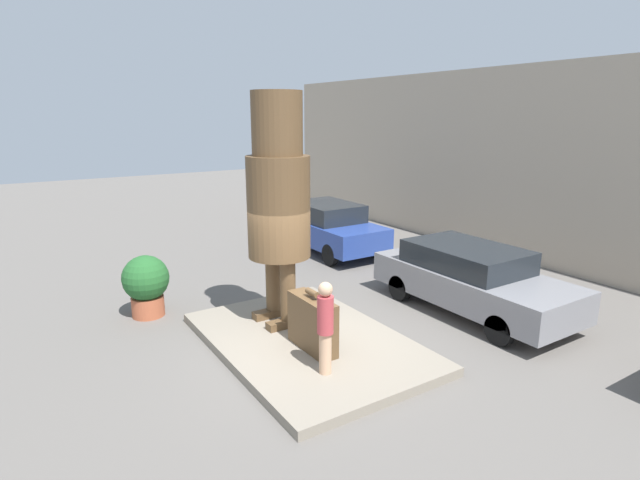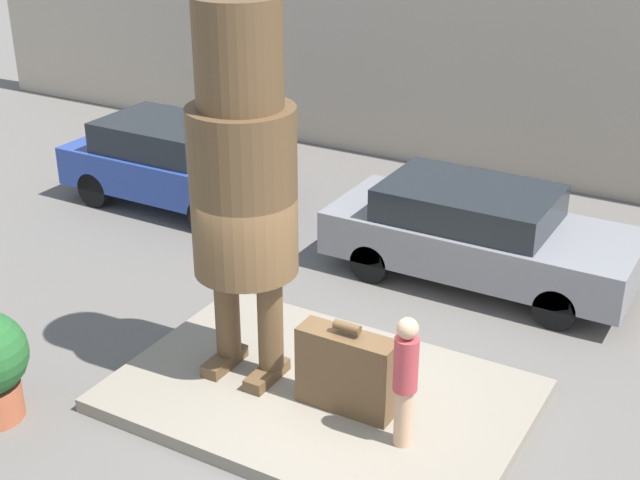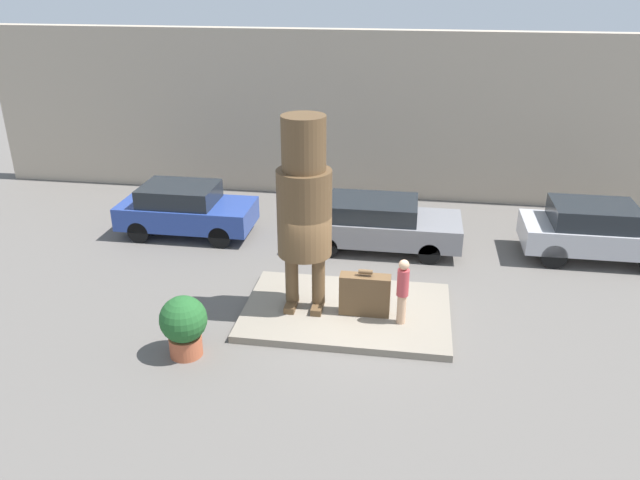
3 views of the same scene
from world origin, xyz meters
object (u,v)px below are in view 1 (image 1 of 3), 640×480
object	(u,v)px
planter_pot	(146,283)
tourist	(325,324)
parked_car_blue	(329,227)
giant_suitcase	(312,323)
statue_figure	(278,192)
parked_car_grey	(471,278)

from	to	relation	value
planter_pot	tourist	bearing A→B (deg)	21.16
tourist	parked_car_blue	world-z (taller)	tourist
parked_car_blue	planter_pot	world-z (taller)	parked_car_blue
giant_suitcase	tourist	bearing A→B (deg)	-18.38
statue_figure	parked_car_grey	bearing A→B (deg)	70.43
parked_car_grey	planter_pot	distance (m)	7.16
statue_figure	giant_suitcase	xyz separation A→B (m)	(1.42, -0.11, -2.18)
statue_figure	giant_suitcase	size ratio (longest dim) A/B	3.92
parked_car_blue	planter_pot	xyz separation A→B (m)	(2.26, -6.30, -0.07)
statue_figure	giant_suitcase	distance (m)	2.60
statue_figure	parked_car_grey	xyz separation A→B (m)	(1.44, 4.04, -2.06)
giant_suitcase	statue_figure	bearing A→B (deg)	175.39
giant_suitcase	parked_car_blue	xyz separation A→B (m)	(-5.88, 4.28, 0.16)
tourist	parked_car_grey	distance (m)	4.52
planter_pot	giant_suitcase	bearing A→B (deg)	29.14
giant_suitcase	planter_pot	distance (m)	4.14
parked_car_grey	planter_pot	world-z (taller)	parked_car_grey
giant_suitcase	tourist	size ratio (longest dim) A/B	0.74
statue_figure	parked_car_blue	xyz separation A→B (m)	(-4.46, 4.17, -2.02)
statue_figure	parked_car_blue	size ratio (longest dim) A/B	1.13
giant_suitcase	tourist	world-z (taller)	tourist
statue_figure	parked_car_grey	world-z (taller)	statue_figure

